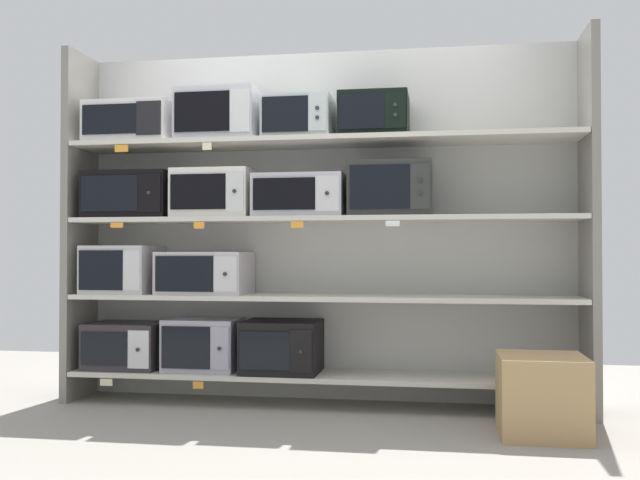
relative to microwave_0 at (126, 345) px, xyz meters
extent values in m
cube|color=gray|center=(1.28, -1.00, -0.36)|extent=(7.16, 6.00, 0.02)
cube|color=#B2B2AD|center=(1.28, 0.24, 0.79)|extent=(3.36, 0.04, 2.27)
cube|color=gray|center=(-0.33, 0.00, 0.79)|extent=(0.05, 0.42, 2.27)
cube|color=gray|center=(2.89, 0.00, 0.79)|extent=(0.05, 0.42, 2.27)
cube|color=beige|center=(1.28, 0.00, -0.16)|extent=(3.16, 0.42, 0.03)
cube|color=#2D272C|center=(0.00, 0.00, 0.00)|extent=(0.48, 0.35, 0.30)
cube|color=black|center=(-0.06, -0.18, 0.00)|extent=(0.31, 0.01, 0.21)
cube|color=silver|center=(0.16, -0.18, 0.00)|extent=(0.14, 0.01, 0.24)
cylinder|color=#262628|center=(0.16, -0.19, 0.00)|extent=(0.02, 0.01, 0.02)
cube|color=#A09DAC|center=(0.52, 0.00, 0.02)|extent=(0.46, 0.33, 0.33)
cube|color=black|center=(0.47, -0.17, 0.02)|extent=(0.31, 0.01, 0.26)
cube|color=#A09DAC|center=(0.68, -0.16, 0.02)|extent=(0.12, 0.01, 0.26)
cylinder|color=#262628|center=(0.68, -0.17, 0.02)|extent=(0.02, 0.01, 0.02)
cube|color=black|center=(1.04, 0.00, 0.01)|extent=(0.47, 0.41, 0.32)
cube|color=black|center=(0.98, -0.21, 0.01)|extent=(0.31, 0.01, 0.23)
cube|color=black|center=(1.20, -0.20, 0.01)|extent=(0.13, 0.01, 0.26)
cylinder|color=#262628|center=(1.20, -0.21, 0.01)|extent=(0.02, 0.01, 0.02)
cube|color=beige|center=(-0.03, -0.21, -0.20)|extent=(0.08, 0.00, 0.04)
cube|color=orange|center=(0.56, -0.21, -0.20)|extent=(0.07, 0.00, 0.04)
cube|color=beige|center=(1.28, 0.00, 0.32)|extent=(3.16, 0.42, 0.03)
cube|color=#BABAB8|center=(-0.03, 0.00, 0.49)|extent=(0.43, 0.41, 0.31)
cube|color=black|center=(-0.08, -0.21, 0.49)|extent=(0.29, 0.01, 0.25)
cube|color=silver|center=(0.13, -0.21, 0.49)|extent=(0.11, 0.01, 0.25)
cube|color=#BAB3BB|center=(0.54, 0.00, 0.47)|extent=(0.55, 0.40, 0.27)
cube|color=black|center=(0.47, -0.20, 0.47)|extent=(0.37, 0.01, 0.22)
cube|color=silver|center=(0.73, -0.20, 0.47)|extent=(0.15, 0.01, 0.22)
cylinder|color=#262628|center=(0.73, -0.21, 0.47)|extent=(0.02, 0.01, 0.02)
cube|color=beige|center=(1.28, 0.00, 0.81)|extent=(3.16, 0.42, 0.03)
cube|color=black|center=(0.04, 0.00, 0.98)|extent=(0.56, 0.38, 0.30)
cube|color=black|center=(-0.03, -0.19, 0.98)|extent=(0.38, 0.01, 0.23)
cube|color=black|center=(0.23, -0.19, 0.98)|extent=(0.15, 0.01, 0.24)
cylinder|color=#262628|center=(0.23, -0.20, 0.98)|extent=(0.02, 0.01, 0.02)
cube|color=silver|center=(0.60, 0.00, 0.98)|extent=(0.50, 0.36, 0.31)
cube|color=black|center=(0.55, -0.18, 0.98)|extent=(0.35, 0.01, 0.22)
cube|color=silver|center=(0.78, -0.18, 0.98)|extent=(0.11, 0.01, 0.25)
cylinder|color=#262628|center=(0.78, -0.19, 0.98)|extent=(0.02, 0.01, 0.02)
cube|color=#B2B2BB|center=(1.16, 0.00, 0.96)|extent=(0.56, 0.39, 0.26)
cube|color=black|center=(1.09, -0.20, 0.96)|extent=(0.38, 0.01, 0.19)
cube|color=silver|center=(1.36, -0.20, 0.96)|extent=(0.14, 0.01, 0.21)
cylinder|color=#262628|center=(1.36, -0.21, 0.96)|extent=(0.02, 0.01, 0.02)
cube|color=#2C2E2B|center=(1.72, 0.00, 0.99)|extent=(0.50, 0.37, 0.33)
cube|color=black|center=(1.67, -0.19, 0.99)|extent=(0.36, 0.01, 0.26)
cube|color=#2C2E2B|center=(1.90, -0.19, 0.99)|extent=(0.12, 0.01, 0.27)
cylinder|color=#262628|center=(1.90, -0.19, 0.96)|extent=(0.02, 0.01, 0.02)
cylinder|color=#262628|center=(1.90, -0.19, 1.03)|extent=(0.02, 0.01, 0.02)
cube|color=orange|center=(0.03, -0.21, 0.78)|extent=(0.08, 0.00, 0.03)
cube|color=orange|center=(0.56, -0.21, 0.77)|extent=(0.07, 0.00, 0.04)
cube|color=orange|center=(1.18, -0.21, 0.77)|extent=(0.08, 0.00, 0.04)
cube|color=white|center=(1.75, -0.21, 0.77)|extent=(0.08, 0.00, 0.03)
cube|color=beige|center=(1.28, 0.00, 1.30)|extent=(3.16, 0.42, 0.03)
cube|color=silver|center=(0.04, 0.00, 1.45)|extent=(0.55, 0.36, 0.27)
cube|color=black|center=(-0.04, -0.18, 1.45)|extent=(0.36, 0.01, 0.19)
cube|color=black|center=(0.22, -0.18, 1.45)|extent=(0.16, 0.01, 0.21)
cube|color=#B8BAC3|center=(0.62, 0.00, 1.48)|extent=(0.51, 0.33, 0.33)
cube|color=black|center=(0.57, -0.17, 1.48)|extent=(0.36, 0.01, 0.25)
cube|color=silver|center=(0.81, -0.16, 1.48)|extent=(0.13, 0.01, 0.26)
cube|color=#B2BFBD|center=(1.14, 0.00, 1.45)|extent=(0.42, 0.34, 0.27)
cube|color=black|center=(1.09, -0.17, 1.45)|extent=(0.29, 0.01, 0.22)
cube|color=#B2BFBD|center=(1.29, -0.17, 1.45)|extent=(0.11, 0.01, 0.21)
cylinder|color=#262628|center=(1.29, -0.18, 1.42)|extent=(0.02, 0.01, 0.02)
cylinder|color=#262628|center=(1.29, -0.18, 1.47)|extent=(0.02, 0.01, 0.02)
cube|color=black|center=(1.62, 0.00, 1.45)|extent=(0.42, 0.36, 0.27)
cube|color=black|center=(1.56, -0.18, 1.45)|extent=(0.27, 0.01, 0.21)
cube|color=black|center=(1.76, -0.18, 1.45)|extent=(0.12, 0.01, 0.21)
cylinder|color=#262628|center=(1.76, -0.19, 1.42)|extent=(0.02, 0.01, 0.02)
cylinder|color=#262628|center=(1.76, -0.19, 1.48)|extent=(0.02, 0.01, 0.02)
cube|color=orange|center=(0.06, -0.21, 1.26)|extent=(0.09, 0.00, 0.05)
cube|color=beige|center=(0.61, -0.21, 1.25)|extent=(0.06, 0.00, 0.05)
cube|color=tan|center=(2.54, -0.54, -0.14)|extent=(0.44, 0.44, 0.42)
camera|label=1|loc=(2.01, -4.44, 0.60)|focal=40.54mm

